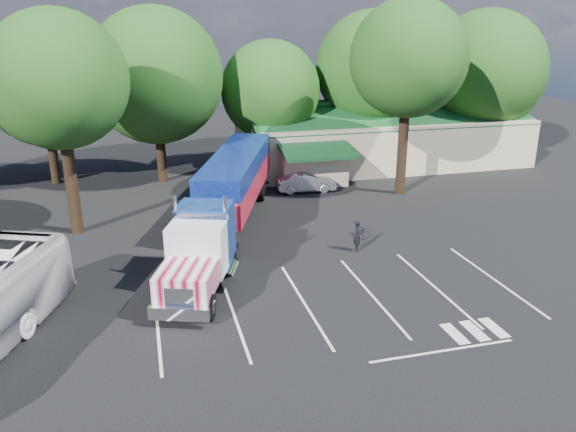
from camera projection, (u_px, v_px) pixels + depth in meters
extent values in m
plane|color=black|center=(273.00, 253.00, 30.37)|extent=(120.00, 120.00, 0.00)
cube|color=#BFAB8E|center=(380.00, 139.00, 49.54)|extent=(24.00, 11.00, 4.00)
cube|color=#164F26|center=(393.00, 115.00, 46.53)|extent=(24.20, 6.25, 2.10)
cube|color=#164F26|center=(370.00, 107.00, 50.91)|extent=(24.20, 6.25, 2.10)
cube|color=#BFAB8E|center=(312.00, 167.00, 42.59)|extent=(5.00, 2.50, 2.80)
cube|color=#164F26|center=(318.00, 151.00, 40.91)|extent=(5.40, 3.19, 0.80)
cylinder|color=black|center=(53.00, 158.00, 42.82)|extent=(0.70, 0.70, 4.00)
sphere|color=#144717|center=(44.00, 89.00, 41.13)|extent=(8.40, 8.40, 8.40)
cylinder|color=black|center=(161.00, 154.00, 43.24)|extent=(0.70, 0.70, 4.30)
sphere|color=#144717|center=(155.00, 76.00, 41.31)|extent=(10.00, 10.00, 10.00)
cylinder|color=black|center=(271.00, 149.00, 46.72)|extent=(0.70, 0.70, 3.60)
sphere|color=#144717|center=(270.00, 90.00, 45.15)|extent=(8.00, 8.00, 8.00)
cylinder|color=black|center=(369.00, 137.00, 49.21)|extent=(0.70, 0.70, 4.50)
sphere|color=#144717|center=(373.00, 68.00, 47.29)|extent=(9.60, 9.60, 9.60)
cylinder|color=black|center=(477.00, 137.00, 50.64)|extent=(0.70, 0.70, 3.90)
sphere|color=#144717|center=(485.00, 71.00, 48.72)|extent=(10.40, 10.40, 10.40)
cylinder|color=black|center=(72.00, 184.00, 32.32)|extent=(0.70, 0.70, 6.00)
sphere|color=#144717|center=(58.00, 80.00, 30.40)|extent=(7.60, 7.60, 7.60)
cylinder|color=black|center=(402.00, 149.00, 39.85)|extent=(0.70, 0.70, 6.50)
sphere|color=#144717|center=(408.00, 58.00, 37.80)|extent=(8.00, 8.00, 8.00)
cube|color=black|center=(201.00, 272.00, 26.19)|extent=(3.35, 6.99, 0.25)
cube|color=white|center=(179.00, 314.00, 22.66)|extent=(2.46, 1.09, 0.56)
cube|color=white|center=(179.00, 298.00, 22.65)|extent=(1.18, 0.52, 0.91)
cube|color=white|center=(186.00, 281.00, 23.68)|extent=(3.01, 3.07, 1.16)
cube|color=silver|center=(197.00, 250.00, 25.38)|extent=(2.92, 2.38, 2.32)
cube|color=black|center=(193.00, 245.00, 24.60)|extent=(2.21, 0.86, 1.01)
cube|color=white|center=(200.00, 216.00, 25.76)|extent=(2.50, 0.98, 0.25)
cube|color=navy|center=(206.00, 231.00, 27.03)|extent=(3.06, 2.76, 2.73)
cylinder|color=white|center=(177.00, 230.00, 26.15)|extent=(0.23, 0.23, 3.43)
cylinder|color=white|center=(226.00, 232.00, 25.96)|extent=(0.23, 0.23, 3.43)
cylinder|color=white|center=(173.00, 270.00, 26.40)|extent=(1.17, 1.75, 0.67)
cylinder|color=white|center=(230.00, 272.00, 26.18)|extent=(1.17, 1.75, 0.67)
cube|color=white|center=(237.00, 184.00, 35.33)|extent=(6.85, 13.05, 1.51)
cube|color=#090F56|center=(237.00, 163.00, 34.88)|extent=(6.85, 13.05, 1.21)
cube|color=black|center=(248.00, 185.00, 39.75)|extent=(2.34, 3.74, 0.35)
cube|color=black|center=(208.00, 236.00, 30.73)|extent=(0.16, 0.16, 1.41)
cube|color=black|center=(234.00, 237.00, 30.62)|extent=(0.16, 0.16, 1.41)
cube|color=white|center=(253.00, 182.00, 42.07)|extent=(2.32, 0.94, 0.12)
cylinder|color=black|center=(160.00, 305.00, 23.59)|extent=(0.71, 1.16, 1.11)
cylinder|color=black|center=(210.00, 307.00, 23.42)|extent=(0.71, 1.16, 1.11)
cylinder|color=black|center=(188.00, 261.00, 27.96)|extent=(0.71, 1.16, 1.11)
cylinder|color=black|center=(230.00, 262.00, 27.79)|extent=(0.71, 1.16, 1.11)
cylinder|color=black|center=(193.00, 252.00, 29.01)|extent=(0.71, 1.16, 1.11)
cylinder|color=black|center=(234.00, 253.00, 28.83)|extent=(0.71, 1.16, 1.11)
cylinder|color=black|center=(231.00, 192.00, 39.18)|extent=(0.71, 1.16, 1.11)
cylinder|color=black|center=(261.00, 193.00, 39.00)|extent=(0.71, 1.16, 1.11)
cylinder|color=black|center=(234.00, 187.00, 40.32)|extent=(0.71, 1.16, 1.11)
cylinder|color=black|center=(264.00, 188.00, 40.14)|extent=(0.71, 1.16, 1.11)
imported|color=black|center=(358.00, 236.00, 30.36)|extent=(0.52, 0.70, 1.75)
imported|color=black|center=(361.00, 230.00, 32.47)|extent=(0.69, 1.63, 0.84)
imported|color=#ACAFB4|center=(306.00, 182.00, 41.02)|extent=(4.38, 1.75, 1.42)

